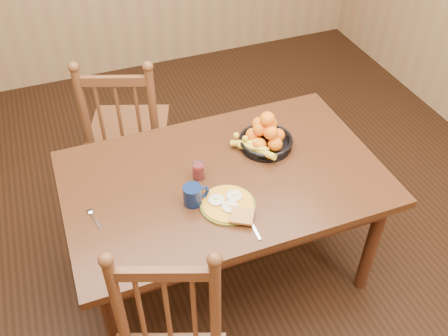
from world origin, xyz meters
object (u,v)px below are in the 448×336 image
object	(u,v)px
coffee_mug	(194,195)
dining_table	(224,187)
breakfast_plate	(228,205)
fruit_bowl	(265,137)
chair_far	(128,130)

from	to	relation	value
coffee_mug	dining_table	bearing A→B (deg)	32.17
breakfast_plate	fruit_bowl	distance (m)	0.49
coffee_mug	chair_far	bearing A→B (deg)	97.61
chair_far	breakfast_plate	world-z (taller)	chair_far
coffee_mug	breakfast_plate	bearing A→B (deg)	-29.85
dining_table	coffee_mug	xyz separation A→B (m)	(-0.20, -0.13, 0.14)
chair_far	fruit_bowl	world-z (taller)	chair_far
dining_table	breakfast_plate	world-z (taller)	breakfast_plate
dining_table	fruit_bowl	distance (m)	0.35
dining_table	breakfast_plate	distance (m)	0.24
coffee_mug	fruit_bowl	distance (m)	0.55
coffee_mug	fruit_bowl	xyz separation A→B (m)	(0.49, 0.27, 0.02)
chair_far	fruit_bowl	size ratio (longest dim) A/B	3.32
dining_table	coffee_mug	size ratio (longest dim) A/B	11.96
dining_table	breakfast_plate	bearing A→B (deg)	-105.32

